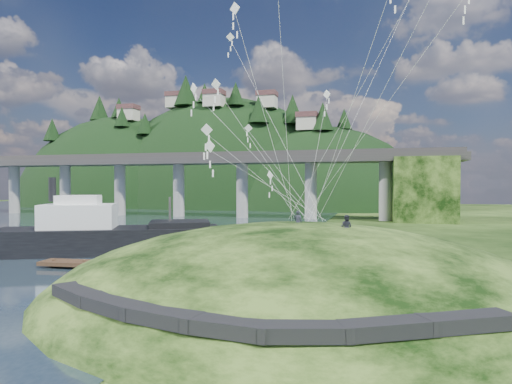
# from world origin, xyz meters

# --- Properties ---
(ground) EXTENTS (320.00, 320.00, 0.00)m
(ground) POSITION_xyz_m (0.00, 0.00, 0.00)
(ground) COLOR black
(ground) RESTS_ON ground
(grass_hill) EXTENTS (36.00, 32.00, 13.00)m
(grass_hill) POSITION_xyz_m (8.00, 2.00, -1.50)
(grass_hill) COLOR black
(grass_hill) RESTS_ON ground
(footpath) EXTENTS (22.29, 5.84, 0.83)m
(footpath) POSITION_xyz_m (7.46, -9.74, 2.08)
(footpath) COLOR black
(footpath) RESTS_ON ground
(bridge) EXTENTS (160.00, 11.00, 15.00)m
(bridge) POSITION_xyz_m (-26.46, 70.07, 9.70)
(bridge) COLOR #2D2B2B
(bridge) RESTS_ON ground
(far_ridge) EXTENTS (153.00, 70.00, 94.50)m
(far_ridge) POSITION_xyz_m (-43.58, 122.17, -7.44)
(far_ridge) COLOR black
(far_ridge) RESTS_ON ground
(work_barge) EXTENTS (24.41, 15.72, 8.34)m
(work_barge) POSITION_xyz_m (-15.75, 15.85, 2.09)
(work_barge) COLOR black
(work_barge) RESTS_ON ground
(wooden_dock) EXTENTS (14.13, 3.49, 1.00)m
(wooden_dock) POSITION_xyz_m (-9.56, 7.82, 0.44)
(wooden_dock) COLOR #332115
(wooden_dock) RESTS_ON ground
(kite_flyers) EXTENTS (4.19, 2.55, 1.70)m
(kite_flyers) POSITION_xyz_m (10.04, 1.88, 5.70)
(kite_flyers) COLOR #23242F
(kite_flyers) RESTS_ON ground
(kite_swarm) EXTENTS (19.08, 17.32, 19.01)m
(kite_swarm) POSITION_xyz_m (7.28, 2.05, 16.27)
(kite_swarm) COLOR silver
(kite_swarm) RESTS_ON ground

